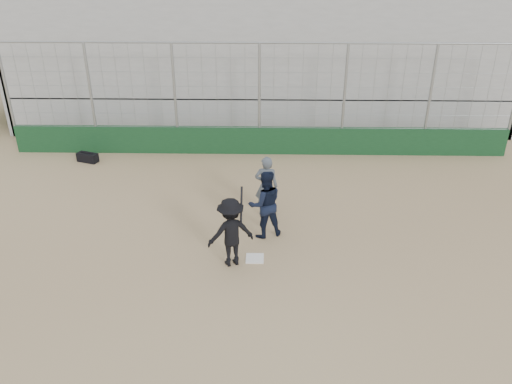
{
  "coord_description": "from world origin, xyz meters",
  "views": [
    {
      "loc": [
        0.25,
        -10.3,
        6.95
      ],
      "look_at": [
        0.0,
        1.4,
        1.15
      ],
      "focal_mm": 35.0,
      "sensor_mm": 36.0,
      "label": 1
    }
  ],
  "objects_px": {
    "equipment_bag": "(88,157)",
    "catcher_crouched": "(265,215)",
    "batter_at_plate": "(231,232)",
    "umpire": "(266,189)"
  },
  "relations": [
    {
      "from": "equipment_bag",
      "to": "catcher_crouched",
      "type": "bearing_deg",
      "value": -37.92
    },
    {
      "from": "batter_at_plate",
      "to": "umpire",
      "type": "relative_size",
      "value": 1.18
    },
    {
      "from": "catcher_crouched",
      "to": "equipment_bag",
      "type": "height_order",
      "value": "catcher_crouched"
    },
    {
      "from": "batter_at_plate",
      "to": "umpire",
      "type": "distance_m",
      "value": 2.62
    },
    {
      "from": "equipment_bag",
      "to": "batter_at_plate",
      "type": "bearing_deg",
      "value": -48.31
    },
    {
      "from": "batter_at_plate",
      "to": "umpire",
      "type": "height_order",
      "value": "batter_at_plate"
    },
    {
      "from": "umpire",
      "to": "equipment_bag",
      "type": "bearing_deg",
      "value": -25.22
    },
    {
      "from": "catcher_crouched",
      "to": "equipment_bag",
      "type": "bearing_deg",
      "value": 142.08
    },
    {
      "from": "catcher_crouched",
      "to": "umpire",
      "type": "relative_size",
      "value": 0.78
    },
    {
      "from": "umpire",
      "to": "equipment_bag",
      "type": "height_order",
      "value": "umpire"
    }
  ]
}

